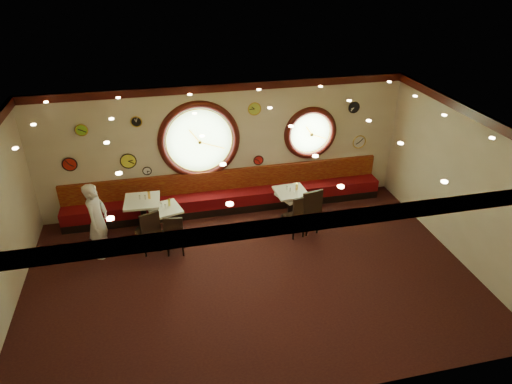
# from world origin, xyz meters

# --- Properties ---
(floor) EXTENTS (9.00, 6.00, 0.00)m
(floor) POSITION_xyz_m (0.00, 0.00, 0.00)
(floor) COLOR black
(floor) RESTS_ON ground
(ceiling) EXTENTS (9.00, 6.00, 0.02)m
(ceiling) POSITION_xyz_m (0.00, 0.00, 3.20)
(ceiling) COLOR gold
(ceiling) RESTS_ON wall_back
(wall_back) EXTENTS (9.00, 0.02, 3.20)m
(wall_back) POSITION_xyz_m (0.00, 3.00, 1.60)
(wall_back) COLOR beige
(wall_back) RESTS_ON floor
(wall_front) EXTENTS (9.00, 0.02, 3.20)m
(wall_front) POSITION_xyz_m (0.00, -3.00, 1.60)
(wall_front) COLOR beige
(wall_front) RESTS_ON floor
(wall_right) EXTENTS (0.02, 6.00, 3.20)m
(wall_right) POSITION_xyz_m (4.50, 0.00, 1.60)
(wall_right) COLOR beige
(wall_right) RESTS_ON floor
(molding_back) EXTENTS (9.00, 0.10, 0.18)m
(molding_back) POSITION_xyz_m (0.00, 2.95, 3.11)
(molding_back) COLOR #330C09
(molding_back) RESTS_ON wall_back
(molding_front) EXTENTS (9.00, 0.10, 0.18)m
(molding_front) POSITION_xyz_m (0.00, -2.95, 3.11)
(molding_front) COLOR #330C09
(molding_front) RESTS_ON wall_back
(molding_right) EXTENTS (0.10, 6.00, 0.18)m
(molding_right) POSITION_xyz_m (4.45, 0.00, 3.11)
(molding_right) COLOR #330C09
(molding_right) RESTS_ON wall_back
(banquette_base) EXTENTS (8.00, 0.55, 0.20)m
(banquette_base) POSITION_xyz_m (0.00, 2.72, 0.10)
(banquette_base) COLOR black
(banquette_base) RESTS_ON floor
(banquette_seat) EXTENTS (8.00, 0.55, 0.30)m
(banquette_seat) POSITION_xyz_m (0.00, 2.72, 0.35)
(banquette_seat) COLOR #55070D
(banquette_seat) RESTS_ON banquette_base
(banquette_back) EXTENTS (8.00, 0.10, 0.55)m
(banquette_back) POSITION_xyz_m (0.00, 2.94, 0.75)
(banquette_back) COLOR #5E070C
(banquette_back) RESTS_ON wall_back
(porthole_left_glass) EXTENTS (1.66, 0.02, 1.66)m
(porthole_left_glass) POSITION_xyz_m (-0.60, 3.00, 1.85)
(porthole_left_glass) COLOR #92C173
(porthole_left_glass) RESTS_ON wall_back
(porthole_left_frame) EXTENTS (1.98, 0.18, 1.98)m
(porthole_left_frame) POSITION_xyz_m (-0.60, 2.98, 1.85)
(porthole_left_frame) COLOR #330C09
(porthole_left_frame) RESTS_ON wall_back
(porthole_left_ring) EXTENTS (1.61, 0.03, 1.61)m
(porthole_left_ring) POSITION_xyz_m (-0.60, 2.95, 1.85)
(porthole_left_ring) COLOR gold
(porthole_left_ring) RESTS_ON wall_back
(porthole_right_glass) EXTENTS (1.10, 0.02, 1.10)m
(porthole_right_glass) POSITION_xyz_m (2.20, 3.00, 1.80)
(porthole_right_glass) COLOR #92C173
(porthole_right_glass) RESTS_ON wall_back
(porthole_right_frame) EXTENTS (1.38, 0.18, 1.38)m
(porthole_right_frame) POSITION_xyz_m (2.20, 2.98, 1.80)
(porthole_right_frame) COLOR #330C09
(porthole_right_frame) RESTS_ON wall_back
(porthole_right_ring) EXTENTS (1.09, 0.03, 1.09)m
(porthole_right_ring) POSITION_xyz_m (2.20, 2.95, 1.80)
(porthole_right_ring) COLOR gold
(porthole_right_ring) RESTS_ON wall_back
(wall_clock_0) EXTENTS (0.30, 0.03, 0.30)m
(wall_clock_0) POSITION_xyz_m (0.75, 2.96, 2.55)
(wall_clock_0) COLOR #A4BE3B
(wall_clock_0) RESTS_ON wall_back
(wall_clock_1) EXTENTS (0.34, 0.03, 0.34)m
(wall_clock_1) POSITION_xyz_m (3.55, 2.96, 1.45)
(wall_clock_1) COLOR white
(wall_clock_1) RESTS_ON wall_back
(wall_clock_2) EXTENTS (0.36, 0.03, 0.36)m
(wall_clock_2) POSITION_xyz_m (-2.30, 2.96, 1.50)
(wall_clock_2) COLOR yellow
(wall_clock_2) RESTS_ON wall_back
(wall_clock_3) EXTENTS (0.20, 0.03, 0.20)m
(wall_clock_3) POSITION_xyz_m (-1.90, 2.96, 1.20)
(wall_clock_3) COLOR white
(wall_clock_3) RESTS_ON wall_back
(wall_clock_4) EXTENTS (0.26, 0.03, 0.26)m
(wall_clock_4) POSITION_xyz_m (-3.20, 2.96, 2.35)
(wall_clock_4) COLOR #78BD25
(wall_clock_4) RESTS_ON wall_back
(wall_clock_5) EXTENTS (0.24, 0.03, 0.24)m
(wall_clock_5) POSITION_xyz_m (-2.00, 2.96, 2.45)
(wall_clock_5) COLOR black
(wall_clock_5) RESTS_ON wall_back
(wall_clock_6) EXTENTS (0.24, 0.03, 0.24)m
(wall_clock_6) POSITION_xyz_m (0.85, 2.96, 1.20)
(wall_clock_6) COLOR red
(wall_clock_6) RESTS_ON wall_back
(wall_clock_7) EXTENTS (0.32, 0.03, 0.32)m
(wall_clock_7) POSITION_xyz_m (-3.60, 2.96, 1.55)
(wall_clock_7) COLOR red
(wall_clock_7) RESTS_ON wall_back
(wall_clock_8) EXTENTS (0.28, 0.03, 0.28)m
(wall_clock_8) POSITION_xyz_m (3.30, 2.96, 2.40)
(wall_clock_8) COLOR black
(wall_clock_8) RESTS_ON wall_back
(table_a) EXTENTS (0.83, 0.83, 0.87)m
(table_a) POSITION_xyz_m (-2.07, 2.14, 0.55)
(table_a) COLOR black
(table_a) RESTS_ON floor
(table_b) EXTENTS (0.85, 0.85, 0.75)m
(table_b) POSITION_xyz_m (-1.59, 1.85, 0.48)
(table_b) COLOR black
(table_b) RESTS_ON floor
(table_c) EXTENTS (0.77, 0.77, 0.80)m
(table_c) POSITION_xyz_m (1.41, 1.92, 0.50)
(table_c) COLOR black
(table_c) RESTS_ON floor
(table_d) EXTENTS (0.82, 0.82, 0.70)m
(table_d) POSITION_xyz_m (1.44, 1.89, 0.44)
(table_d) COLOR black
(table_d) RESTS_ON floor
(chair_a) EXTENTS (0.57, 0.57, 0.64)m
(chair_a) POSITION_xyz_m (-1.95, 1.29, 0.60)
(chair_a) COLOR black
(chair_a) RESTS_ON floor
(chair_b) EXTENTS (0.47, 0.47, 0.61)m
(chair_b) POSITION_xyz_m (-1.43, 1.09, 0.56)
(chair_b) COLOR black
(chair_b) RESTS_ON floor
(chair_c) EXTENTS (0.54, 0.54, 0.66)m
(chair_c) POSITION_xyz_m (1.39, 1.18, 0.61)
(chair_c) COLOR black
(chair_c) RESTS_ON floor
(chair_d) EXTENTS (0.58, 0.58, 0.72)m
(chair_d) POSITION_xyz_m (1.66, 1.24, 0.67)
(chair_d) COLOR black
(chair_d) RESTS_ON floor
(condiment_a_salt) EXTENTS (0.03, 0.03, 0.09)m
(condiment_a_salt) POSITION_xyz_m (-2.11, 2.18, 0.91)
(condiment_a_salt) COLOR silver
(condiment_a_salt) RESTS_ON table_a
(condiment_b_salt) EXTENTS (0.04, 0.04, 0.10)m
(condiment_b_salt) POSITION_xyz_m (-1.65, 1.91, 0.81)
(condiment_b_salt) COLOR silver
(condiment_b_salt) RESTS_ON table_b
(condiment_c_salt) EXTENTS (0.03, 0.03, 0.09)m
(condiment_c_salt) POSITION_xyz_m (1.33, 2.00, 0.85)
(condiment_c_salt) COLOR silver
(condiment_c_salt) RESTS_ON table_c
(condiment_d_salt) EXTENTS (0.03, 0.03, 0.09)m
(condiment_d_salt) POSITION_xyz_m (1.34, 1.92, 0.75)
(condiment_d_salt) COLOR silver
(condiment_d_salt) RESTS_ON table_d
(condiment_a_pepper) EXTENTS (0.04, 0.04, 0.10)m
(condiment_a_pepper) POSITION_xyz_m (-1.99, 2.15, 0.92)
(condiment_a_pepper) COLOR silver
(condiment_a_pepper) RESTS_ON table_a
(condiment_b_pepper) EXTENTS (0.03, 0.03, 0.09)m
(condiment_b_pepper) POSITION_xyz_m (-1.56, 1.86, 0.80)
(condiment_b_pepper) COLOR silver
(condiment_b_pepper) RESTS_ON table_b
(condiment_c_pepper) EXTENTS (0.03, 0.03, 0.09)m
(condiment_c_pepper) POSITION_xyz_m (1.38, 1.90, 0.84)
(condiment_c_pepper) COLOR silver
(condiment_c_pepper) RESTS_ON table_c
(condiment_d_pepper) EXTENTS (0.04, 0.04, 0.11)m
(condiment_d_pepper) POSITION_xyz_m (1.46, 1.82, 0.75)
(condiment_d_pepper) COLOR #B8B9BD
(condiment_d_pepper) RESTS_ON table_d
(condiment_a_bottle) EXTENTS (0.06, 0.06, 0.18)m
(condiment_a_bottle) POSITION_xyz_m (-1.90, 2.17, 0.96)
(condiment_a_bottle) COLOR gold
(condiment_a_bottle) RESTS_ON table_a
(condiment_b_bottle) EXTENTS (0.05, 0.05, 0.17)m
(condiment_b_bottle) POSITION_xyz_m (-1.47, 1.94, 0.84)
(condiment_b_bottle) COLOR gold
(condiment_b_bottle) RESTS_ON table_b
(condiment_c_bottle) EXTENTS (0.05, 0.05, 0.17)m
(condiment_c_bottle) POSITION_xyz_m (1.56, 1.94, 0.89)
(condiment_c_bottle) COLOR gold
(condiment_c_bottle) RESTS_ON table_c
(condiment_d_bottle) EXTENTS (0.06, 0.06, 0.18)m
(condiment_d_bottle) POSITION_xyz_m (1.56, 1.95, 0.79)
(condiment_d_bottle) COLOR gold
(condiment_d_bottle) RESTS_ON table_d
(waiter) EXTENTS (0.60, 0.73, 1.72)m
(waiter) POSITION_xyz_m (-2.99, 1.46, 0.86)
(waiter) COLOR white
(waiter) RESTS_ON floor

